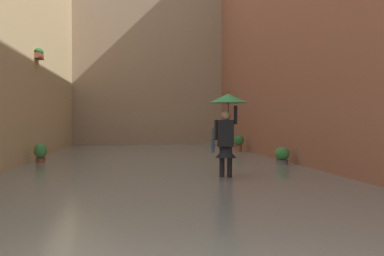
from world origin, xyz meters
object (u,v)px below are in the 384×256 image
(person_wading, at_px, (227,120))
(potted_plant_near_left, at_px, (239,143))
(potted_plant_mid_right, at_px, (41,153))
(potted_plant_far_left, at_px, (282,157))

(person_wading, relative_size, potted_plant_near_left, 2.61)
(potted_plant_mid_right, bearing_deg, potted_plant_far_left, 169.11)
(potted_plant_far_left, relative_size, potted_plant_near_left, 0.78)
(potted_plant_near_left, bearing_deg, person_wading, 75.76)
(potted_plant_near_left, bearing_deg, potted_plant_far_left, 90.32)
(person_wading, distance_m, potted_plant_near_left, 9.47)
(person_wading, xyz_separation_m, potted_plant_near_left, (-2.32, -9.13, -0.99))
(potted_plant_far_left, bearing_deg, potted_plant_near_left, -89.68)
(potted_plant_far_left, xyz_separation_m, potted_plant_near_left, (0.03, -6.03, 0.14))
(potted_plant_near_left, height_order, potted_plant_mid_right, potted_plant_near_left)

